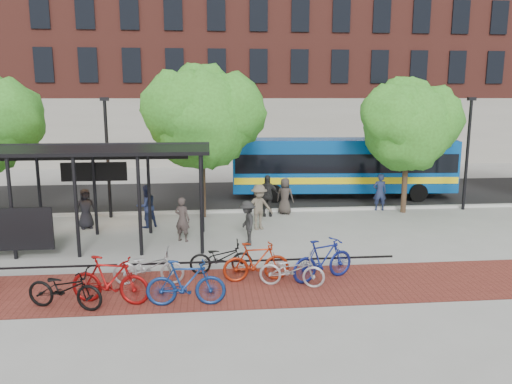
{
  "coord_description": "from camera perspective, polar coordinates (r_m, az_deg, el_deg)",
  "views": [
    {
      "loc": [
        -2.75,
        -17.96,
        5.18
      ],
      "look_at": [
        -0.97,
        0.5,
        1.6
      ],
      "focal_mm": 35.0,
      "sensor_mm": 36.0,
      "label": 1
    }
  ],
  "objects": [
    {
      "name": "ground",
      "position": [
        18.89,
        3.08,
        -5.01
      ],
      "size": [
        160.0,
        160.0,
        0.0
      ],
      "primitive_type": "plane",
      "color": "#9E9E99",
      "rests_on": "ground"
    },
    {
      "name": "asphalt_street",
      "position": [
        26.61,
        0.52,
        -0.29
      ],
      "size": [
        160.0,
        8.0,
        0.01
      ],
      "primitive_type": "cube",
      "color": "black",
      "rests_on": "ground"
    },
    {
      "name": "curb",
      "position": [
        22.71,
        1.58,
        -2.11
      ],
      "size": [
        160.0,
        0.25,
        0.12
      ],
      "primitive_type": "cube",
      "color": "#B7B7B2",
      "rests_on": "ground"
    },
    {
      "name": "brick_strip",
      "position": [
        13.97,
        -2.09,
        -10.83
      ],
      "size": [
        24.0,
        3.0,
        0.01
      ],
      "primitive_type": "cube",
      "color": "maroon",
      "rests_on": "ground"
    },
    {
      "name": "bike_rack_rail",
      "position": [
        14.8,
        -7.4,
        -9.65
      ],
      "size": [
        12.0,
        0.05,
        0.95
      ],
      "primitive_type": "cube",
      "color": "black",
      "rests_on": "ground"
    },
    {
      "name": "building_brick",
      "position": [
        46.02,
        11.07,
        16.74
      ],
      "size": [
        55.0,
        14.0,
        20.0
      ],
      "primitive_type": "cube",
      "color": "brown",
      "rests_on": "ground"
    },
    {
      "name": "building_tower",
      "position": [
        60.26,
        -19.32,
        19.72
      ],
      "size": [
        22.0,
        22.0,
        30.0
      ],
      "primitive_type": "cube",
      "color": "#7A664C",
      "rests_on": "ground"
    },
    {
      "name": "bus_shelter",
      "position": [
        18.42,
        -22.51,
        3.29
      ],
      "size": [
        10.6,
        3.07,
        3.6
      ],
      "color": "black",
      "rests_on": "ground"
    },
    {
      "name": "tree_b",
      "position": [
        21.32,
        -6.01,
        8.93
      ],
      "size": [
        5.15,
        4.2,
        6.47
      ],
      "color": "#382619",
      "rests_on": "ground"
    },
    {
      "name": "tree_c",
      "position": [
        23.09,
        17.15,
        7.65
      ],
      "size": [
        4.66,
        3.8,
        5.92
      ],
      "color": "#382619",
      "rests_on": "ground"
    },
    {
      "name": "lamp_post_left",
      "position": [
        22.1,
        -16.62,
        4.15
      ],
      "size": [
        0.35,
        0.2,
        5.12
      ],
      "color": "black",
      "rests_on": "ground"
    },
    {
      "name": "lamp_post_right",
      "position": [
        24.67,
        23.03,
        4.4
      ],
      "size": [
        0.35,
        0.2,
        5.12
      ],
      "color": "black",
      "rests_on": "ground"
    },
    {
      "name": "bus",
      "position": [
        26.02,
        9.84,
        3.16
      ],
      "size": [
        11.36,
        3.25,
        3.03
      ],
      "rotation": [
        0.0,
        0.0,
        -0.07
      ],
      "color": "#084897",
      "rests_on": "ground"
    },
    {
      "name": "bike_4",
      "position": [
        13.34,
        -21.01,
        -10.25
      ],
      "size": [
        2.11,
        1.25,
        1.05
      ],
      "primitive_type": "imported",
      "rotation": [
        0.0,
        0.0,
        1.28
      ],
      "color": "black",
      "rests_on": "ground"
    },
    {
      "name": "bike_5",
      "position": [
        13.25,
        -16.34,
        -9.64
      ],
      "size": [
        2.16,
        1.09,
        1.25
      ],
      "primitive_type": "imported",
      "rotation": [
        0.0,
        0.0,
        1.32
      ],
      "color": "maroon",
      "rests_on": "ground"
    },
    {
      "name": "bike_6",
      "position": [
        14.32,
        -12.18,
        -8.33
      ],
      "size": [
        2.0,
        0.76,
        1.04
      ],
      "primitive_type": "imported",
      "rotation": [
        0.0,
        0.0,
        1.53
      ],
      "color": "#9A9A9D",
      "rests_on": "ground"
    },
    {
      "name": "bike_7",
      "position": [
        12.74,
        -8.02,
        -10.26
      ],
      "size": [
        2.01,
        0.64,
        1.2
      ],
      "primitive_type": "imported",
      "rotation": [
        0.0,
        0.0,
        1.53
      ],
      "color": "navy",
      "rests_on": "ground"
    },
    {
      "name": "bike_8",
      "position": [
        14.88,
        -4.01,
        -7.48
      ],
      "size": [
        1.87,
        0.69,
        0.98
      ],
      "primitive_type": "imported",
      "rotation": [
        0.0,
        0.0,
        1.59
      ],
      "color": "black",
      "rests_on": "ground"
    },
    {
      "name": "bike_9",
      "position": [
        14.22,
        0.03,
        -7.98
      ],
      "size": [
        1.93,
        0.66,
        1.14
      ],
      "primitive_type": "imported",
      "rotation": [
        0.0,
        0.0,
        1.64
      ],
      "color": "#97250D",
      "rests_on": "ground"
    },
    {
      "name": "bike_10",
      "position": [
        13.92,
        4.13,
        -8.85
      ],
      "size": [
        1.92,
        1.09,
        0.95
      ],
      "primitive_type": "imported",
      "rotation": [
        0.0,
        0.0,
        1.3
      ],
      "color": "#A9A9AB",
      "rests_on": "ground"
    },
    {
      "name": "bike_11",
      "position": [
        14.41,
        7.67,
        -7.66
      ],
      "size": [
        2.09,
        1.33,
        1.22
      ],
      "primitive_type": "imported",
      "rotation": [
        0.0,
        0.0,
        1.98
      ],
      "color": "navy",
      "rests_on": "ground"
    },
    {
      "name": "pedestrian_0",
      "position": [
        20.82,
        -18.89,
        -1.81
      ],
      "size": [
        0.92,
        0.78,
        1.6
      ],
      "primitive_type": "imported",
      "rotation": [
        0.0,
        0.0,
        0.42
      ],
      "color": "black",
      "rests_on": "ground"
    },
    {
      "name": "pedestrian_1",
      "position": [
        18.16,
        -8.41,
        -3.1
      ],
      "size": [
        0.71,
        0.63,
        1.63
      ],
      "primitive_type": "imported",
      "rotation": [
        0.0,
        0.0,
        2.64
      ],
      "color": "#3C3330",
      "rests_on": "ground"
    },
    {
      "name": "pedestrian_2",
      "position": [
        20.33,
        -12.42,
        -1.6
      ],
      "size": [
        1.06,
        1.01,
        1.72
      ],
      "primitive_type": "imported",
      "rotation": [
        0.0,
        0.0,
        3.75
      ],
      "color": "#212A4D",
      "rests_on": "ground"
    },
    {
      "name": "pedestrian_3",
      "position": [
        19.54,
        0.35,
        -1.74
      ],
      "size": [
        1.32,
        1.03,
        1.79
      ],
      "primitive_type": "imported",
      "rotation": [
        0.0,
        0.0,
        0.36
      ],
      "color": "brown",
      "rests_on": "ground"
    },
    {
      "name": "pedestrian_4",
      "position": [
        21.74,
        1.25,
        -0.41
      ],
      "size": [
        1.08,
        0.47,
        1.82
      ],
      "primitive_type": "imported",
      "rotation": [
        0.0,
        0.0,
        6.25
      ],
      "color": "#252525",
      "rests_on": "ground"
    },
    {
      "name": "pedestrian_6",
      "position": [
        22.16,
        3.33,
        -0.47
      ],
      "size": [
        0.94,
        0.82,
        1.62
      ],
      "primitive_type": "imported",
      "rotation": [
        0.0,
        0.0,
        2.67
      ],
      "color": "#38312D",
      "rests_on": "ground"
    },
    {
      "name": "pedestrian_7",
      "position": [
        23.51,
        13.96,
        -0.01
      ],
      "size": [
        0.66,
        0.47,
        1.7
      ],
      "primitive_type": "imported",
      "rotation": [
        0.0,
        0.0,
        3.04
      ],
      "color": "#1F2848",
      "rests_on": "ground"
    },
    {
      "name": "pedestrian_9",
      "position": [
        17.51,
        -1.01,
        -3.58
      ],
      "size": [
        0.72,
        1.1,
        1.59
      ],
      "primitive_type": "imported",
      "rotation": [
        0.0,
        0.0,
        4.84
      ],
      "color": "black",
      "rests_on": "ground"
    }
  ]
}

